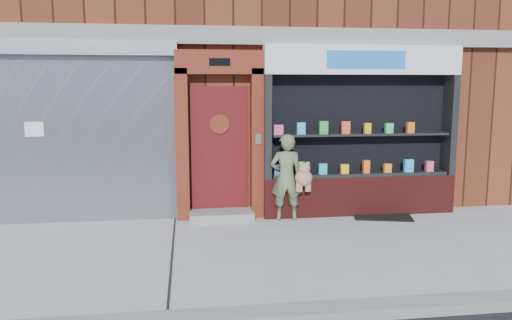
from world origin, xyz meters
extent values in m
plane|color=#9E9E99|center=(0.00, 0.00, 0.00)|extent=(80.00, 80.00, 0.00)
cube|color=gray|center=(0.00, -2.15, 0.06)|extent=(60.00, 0.30, 0.12)
cube|color=#542213|center=(0.00, 6.00, 4.00)|extent=(12.00, 8.00, 8.00)
cube|color=gray|center=(0.00, 1.92, 3.15)|extent=(12.00, 0.16, 0.30)
cube|color=gray|center=(-3.00, 1.94, 1.40)|extent=(3.00, 0.10, 2.80)
cube|color=slate|center=(-3.00, 1.88, 2.92)|extent=(3.10, 0.30, 0.24)
cube|color=white|center=(-3.80, 1.88, 1.60)|extent=(0.30, 0.01, 0.24)
cube|color=#5E1D10|center=(-1.40, 1.86, 1.30)|extent=(0.22, 0.28, 2.60)
cube|color=#5E1D10|center=(-0.10, 1.86, 1.30)|extent=(0.22, 0.28, 2.60)
cube|color=#5E1D10|center=(-0.75, 1.86, 2.70)|extent=(1.50, 0.28, 0.40)
cube|color=black|center=(-0.75, 1.71, 2.70)|extent=(0.35, 0.01, 0.12)
cube|color=#520F10|center=(-0.75, 1.97, 1.20)|extent=(1.00, 0.06, 2.20)
cylinder|color=black|center=(-0.75, 1.93, 1.65)|extent=(0.28, 0.02, 0.28)
cylinder|color=#5E1D10|center=(-0.75, 1.92, 1.65)|extent=(0.34, 0.02, 0.34)
cube|color=gray|center=(-0.75, 1.70, 0.07)|extent=(1.10, 0.55, 0.15)
cube|color=slate|center=(-0.10, 1.71, 1.40)|extent=(0.10, 0.02, 0.18)
cube|color=#561714|center=(1.75, 1.80, 0.35)|extent=(3.50, 0.40, 0.70)
cube|color=black|center=(0.06, 1.80, 1.60)|extent=(0.12, 0.40, 1.80)
cube|color=black|center=(3.44, 1.80, 1.60)|extent=(0.12, 0.40, 1.80)
cube|color=black|center=(1.75, 1.99, 1.60)|extent=(3.30, 0.03, 1.80)
cube|color=black|center=(1.75, 1.80, 0.73)|extent=(3.20, 0.36, 0.06)
cube|color=black|center=(1.75, 1.80, 1.45)|extent=(3.20, 0.36, 0.04)
cube|color=white|center=(1.75, 1.80, 2.75)|extent=(3.50, 0.40, 0.50)
cube|color=blue|center=(1.75, 1.59, 2.75)|extent=(1.40, 0.01, 0.30)
cube|color=blue|center=(0.25, 1.72, 0.85)|extent=(0.14, 0.09, 0.19)
cube|color=green|center=(0.65, 1.72, 0.88)|extent=(0.14, 0.09, 0.23)
cube|color=#28AACB|center=(1.05, 1.72, 0.85)|extent=(0.15, 0.09, 0.19)
cube|color=yellow|center=(1.45, 1.72, 0.84)|extent=(0.14, 0.09, 0.17)
cube|color=orange|center=(1.85, 1.72, 0.88)|extent=(0.11, 0.09, 0.23)
cube|color=orange|center=(2.25, 1.72, 0.84)|extent=(0.13, 0.09, 0.16)
cube|color=#29ACD0|center=(2.65, 1.72, 0.88)|extent=(0.16, 0.09, 0.23)
cube|color=#DD496F|center=(3.05, 1.72, 0.86)|extent=(0.13, 0.09, 0.19)
cube|color=#D94874|center=(0.25, 1.72, 1.56)|extent=(0.16, 0.09, 0.17)
cube|color=#29B0CE|center=(0.65, 1.72, 1.57)|extent=(0.14, 0.09, 0.21)
cube|color=green|center=(1.05, 1.72, 1.58)|extent=(0.15, 0.09, 0.23)
cube|color=#ED4C29|center=(1.45, 1.72, 1.58)|extent=(0.14, 0.09, 0.22)
cube|color=#EEA619|center=(1.85, 1.72, 1.56)|extent=(0.11, 0.09, 0.19)
cube|color=#37C05C|center=(2.25, 1.72, 1.56)|extent=(0.14, 0.09, 0.18)
cube|color=orange|center=(2.65, 1.72, 1.57)|extent=(0.13, 0.09, 0.19)
imported|color=#5C6B46|center=(0.36, 1.55, 0.75)|extent=(0.56, 0.38, 1.50)
sphere|color=#A97654|center=(0.64, 1.41, 0.76)|extent=(0.29, 0.29, 0.29)
sphere|color=#A97654|center=(0.64, 1.37, 0.93)|extent=(0.19, 0.19, 0.19)
sphere|color=#A97654|center=(0.58, 1.37, 1.01)|extent=(0.07, 0.07, 0.07)
sphere|color=#A97654|center=(0.69, 1.37, 1.01)|extent=(0.07, 0.07, 0.07)
cylinder|color=#A97654|center=(0.54, 1.41, 0.61)|extent=(0.07, 0.07, 0.17)
cylinder|color=#A97654|center=(0.73, 1.41, 0.61)|extent=(0.07, 0.07, 0.17)
cylinder|color=#A97654|center=(0.58, 1.40, 0.61)|extent=(0.07, 0.07, 0.17)
cylinder|color=#A97654|center=(0.69, 1.40, 0.61)|extent=(0.07, 0.07, 0.17)
cube|color=black|center=(2.11, 1.54, 0.01)|extent=(1.14, 0.93, 0.02)
camera|label=1|loc=(-1.31, -6.72, 2.31)|focal=35.00mm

